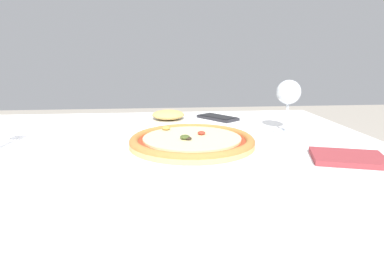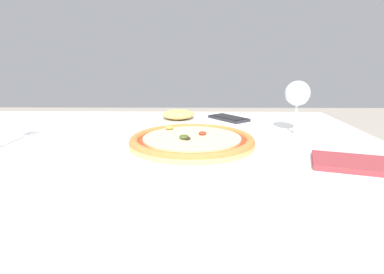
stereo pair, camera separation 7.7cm
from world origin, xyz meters
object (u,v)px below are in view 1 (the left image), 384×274
object	(u,v)px
pizza_plate	(192,142)
fork	(6,144)
wine_glass_far_left	(288,95)
cell_phone	(218,118)
side_plate	(168,118)
dining_table	(125,179)

from	to	relation	value
pizza_plate	fork	world-z (taller)	pizza_plate
wine_glass_far_left	cell_phone	bearing A→B (deg)	127.25
side_plate	pizza_plate	bearing A→B (deg)	-81.23
cell_phone	wine_glass_far_left	bearing A→B (deg)	-52.75
wine_glass_far_left	pizza_plate	bearing A→B (deg)	-153.65
pizza_plate	side_plate	xyz separation A→B (m)	(-0.05, 0.33, -0.00)
pizza_plate	cell_phone	bearing A→B (deg)	70.89
dining_table	wine_glass_far_left	bearing A→B (deg)	14.98
pizza_plate	fork	bearing A→B (deg)	169.95
dining_table	side_plate	size ratio (longest dim) A/B	7.26
pizza_plate	fork	xyz separation A→B (m)	(-0.47, 0.08, -0.01)
side_plate	fork	bearing A→B (deg)	-149.95
cell_phone	pizza_plate	bearing A→B (deg)	-109.11
dining_table	wine_glass_far_left	xyz separation A→B (m)	(0.46, 0.12, 0.19)
fork	cell_phone	size ratio (longest dim) A/B	1.08
fork	pizza_plate	bearing A→B (deg)	-10.05
dining_table	side_plate	xyz separation A→B (m)	(0.12, 0.31, 0.10)
dining_table	fork	bearing A→B (deg)	168.47
cell_phone	fork	bearing A→B (deg)	-154.88
fork	side_plate	world-z (taller)	side_plate
pizza_plate	side_plate	world-z (taller)	same
fork	wine_glass_far_left	size ratio (longest dim) A/B	1.10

